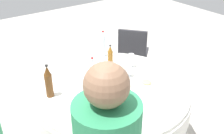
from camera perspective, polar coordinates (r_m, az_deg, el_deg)
The scene contains 16 objects.
dining_table at distance 2.70m, azimuth 0.00°, elevation -6.80°, with size 1.55×1.55×0.74m.
bottle_clear_front at distance 3.14m, azimuth -1.91°, elevation 4.84°, with size 0.06×0.06×0.32m.
bottle_amber_south at distance 2.92m, azimuth -0.38°, elevation 2.26°, with size 0.06×0.06×0.26m.
bottle_brown_east at distance 2.47m, azimuth -13.47°, elevation -3.14°, with size 0.07×0.07×0.33m.
bottle_clear_mid at distance 2.56m, azimuth -4.17°, elevation -1.25°, with size 0.07×0.07×0.31m.
wine_glass_mid at distance 2.74m, azimuth 3.51°, elevation -0.32°, with size 0.07×0.07×0.14m.
wine_glass_near at distance 2.91m, azimuth 4.15°, elevation 1.92°, with size 0.06×0.06×0.16m.
wine_glass_right at distance 2.22m, azimuth 3.34°, elevation -8.05°, with size 0.06×0.06×0.14m.
plate_north at distance 2.67m, azimuth 7.42°, elevation -3.51°, with size 0.23×0.23×0.04m.
plate_inner at distance 2.45m, azimuth -4.11°, elevation -6.64°, with size 0.23×0.23×0.04m.
plate_far at distance 2.93m, azimuth -9.50°, elevation -0.55°, with size 0.24×0.24×0.02m.
plate_left at distance 2.63m, azimuth 0.27°, elevation -3.77°, with size 0.22×0.22×0.04m.
knife_south at distance 2.39m, azimuth 6.17°, elevation -8.10°, with size 0.18×0.02×0.01m, color silver.
fork_east at distance 2.18m, azimuth -4.47°, elevation -12.27°, with size 0.18×0.02×0.01m, color silver.
folded_napkin at distance 3.06m, azimuth 6.72°, elevation 1.08°, with size 0.15×0.15×0.02m, color white.
chair_right at distance 3.86m, azimuth 4.56°, elevation 3.49°, with size 0.56×0.56×0.87m.
Camera 1 is at (-1.77, 1.28, 2.18)m, focal length 42.53 mm.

